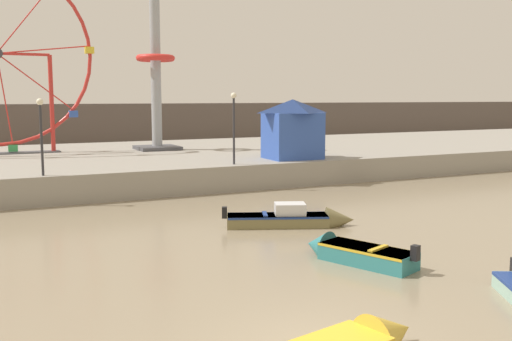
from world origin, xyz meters
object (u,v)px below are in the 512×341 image
drop_tower_steel_tower (156,64)px  carnival_booth_blue_tent (293,128)px  promenade_lamp_far (41,125)px  promenade_lamp_near (234,117)px  motorboat_teal_painted (352,252)px  motorboat_olive_wood (297,219)px

drop_tower_steel_tower → carnival_booth_blue_tent: (5.42, -9.42, -4.05)m
promenade_lamp_far → promenade_lamp_near: bearing=1.8°
motorboat_teal_painted → motorboat_olive_wood: bearing=-31.8°
motorboat_olive_wood → carnival_booth_blue_tent: bearing=84.2°
carnival_booth_blue_tent → promenade_lamp_near: size_ratio=0.90×
drop_tower_steel_tower → promenade_lamp_far: (-8.72, -10.91, -3.50)m
promenade_lamp_near → carnival_booth_blue_tent: bearing=15.4°
motorboat_olive_wood → drop_tower_steel_tower: 21.16m
motorboat_olive_wood → promenade_lamp_near: (1.50, 9.37, 3.62)m
drop_tower_steel_tower → motorboat_olive_wood: bearing=-91.1°
motorboat_olive_wood → drop_tower_steel_tower: size_ratio=0.36×
carnival_booth_blue_tent → promenade_lamp_near: (-4.31, -1.18, 0.72)m
motorboat_olive_wood → drop_tower_steel_tower: bearing=111.9°
motorboat_teal_painted → carnival_booth_blue_tent: (6.74, 15.54, 2.92)m
promenade_lamp_near → promenade_lamp_far: 9.83m
motorboat_olive_wood → promenade_lamp_near: promenade_lamp_near is taller
carnival_booth_blue_tent → promenade_lamp_far: 14.23m
motorboat_olive_wood → promenade_lamp_far: (-8.33, 9.07, 3.45)m
carnival_booth_blue_tent → drop_tower_steel_tower: bearing=122.2°
motorboat_olive_wood → drop_tower_steel_tower: (0.39, 19.98, 6.96)m
drop_tower_steel_tower → carnival_booth_blue_tent: bearing=-60.1°
motorboat_teal_painted → drop_tower_steel_tower: (1.31, 24.96, 6.97)m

